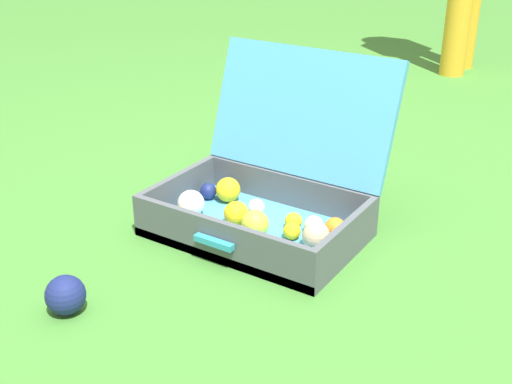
% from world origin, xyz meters
% --- Properties ---
extents(ground_plane, '(16.00, 16.00, 0.00)m').
position_xyz_m(ground_plane, '(0.00, 0.00, 0.00)').
color(ground_plane, '#3D7A2D').
extents(open_suitcase, '(0.55, 0.50, 0.45)m').
position_xyz_m(open_suitcase, '(-0.08, 0.05, 0.10)').
color(open_suitcase, '#4799C6').
rests_on(open_suitcase, ground).
extents(stray_ball_on_grass, '(0.09, 0.09, 0.09)m').
position_xyz_m(stray_ball_on_grass, '(-0.23, -0.53, 0.04)').
color(stray_ball_on_grass, navy).
rests_on(stray_ball_on_grass, ground).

